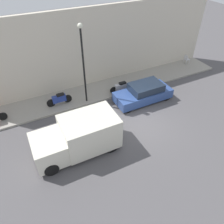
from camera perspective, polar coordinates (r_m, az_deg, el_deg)
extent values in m
plane|color=#514F51|center=(14.21, 7.42, -2.74)|extent=(60.00, 60.00, 0.00)
cube|color=gray|center=(17.24, -0.58, 6.29)|extent=(2.52, 19.35, 0.13)
cube|color=beige|center=(17.06, -2.82, 16.64)|extent=(0.30, 19.35, 5.80)
cube|color=#2D4784|center=(15.86, 8.03, 4.46)|extent=(1.72, 4.13, 0.65)
cube|color=#192333|center=(15.64, 8.86, 6.41)|extent=(1.51, 2.27, 0.53)
cylinder|color=black|center=(14.74, 4.24, 0.80)|extent=(0.20, 0.58, 0.58)
cylinder|color=black|center=(15.77, 1.56, 3.78)|extent=(0.20, 0.58, 0.58)
cylinder|color=black|center=(16.37, 14.15, 3.93)|extent=(0.20, 0.58, 0.58)
cylinder|color=black|center=(17.30, 11.17, 6.49)|extent=(0.20, 0.58, 0.58)
cube|color=silver|center=(11.95, -5.86, -5.04)|extent=(2.10, 2.97, 1.82)
cube|color=silver|center=(11.84, -16.18, -9.27)|extent=(1.99, 1.60, 1.28)
cube|color=#192333|center=(11.58, -17.64, -8.42)|extent=(1.78, 0.88, 0.51)
cylinder|color=black|center=(11.58, -15.53, -14.20)|extent=(0.22, 0.74, 0.74)
cylinder|color=black|center=(12.81, -17.57, -8.11)|extent=(0.22, 0.74, 0.74)
cylinder|color=black|center=(12.13, -0.14, -9.02)|extent=(0.22, 0.74, 0.74)
cylinder|color=black|center=(13.31, -3.68, -3.74)|extent=(0.22, 0.74, 0.74)
cube|color=#B7B7BF|center=(16.51, 2.34, 6.68)|extent=(0.30, 0.96, 0.40)
cube|color=black|center=(16.42, 2.77, 7.56)|extent=(0.27, 0.52, 0.12)
cylinder|color=black|center=(16.34, 0.37, 5.68)|extent=(0.10, 0.54, 0.54)
cylinder|color=black|center=(16.86, 4.22, 6.72)|extent=(0.10, 0.54, 0.54)
cube|color=navy|center=(15.55, -13.66, 3.41)|extent=(0.30, 0.94, 0.47)
cube|color=black|center=(15.41, -13.37, 4.43)|extent=(0.27, 0.51, 0.12)
cylinder|color=black|center=(15.58, -15.65, 2.24)|extent=(0.10, 0.57, 0.57)
cylinder|color=black|center=(15.75, -11.48, 3.45)|extent=(0.10, 0.57, 0.57)
cylinder|color=black|center=(15.57, -26.63, -1.04)|extent=(0.10, 0.55, 0.55)
cylinder|color=black|center=(14.48, -7.37, 11.29)|extent=(0.12, 0.12, 5.18)
sphere|color=silver|center=(13.46, -8.36, 21.43)|extent=(0.31, 0.31, 0.31)
cube|color=silver|center=(21.72, 19.00, 12.91)|extent=(0.40, 0.40, 0.04)
cube|color=silver|center=(21.51, 18.76, 13.36)|extent=(0.40, 0.04, 0.39)
cylinder|color=silver|center=(21.82, 19.51, 12.26)|extent=(0.04, 0.04, 0.40)
cylinder|color=silver|center=(22.03, 18.91, 12.66)|extent=(0.04, 0.04, 0.40)
cylinder|color=silver|center=(21.59, 18.84, 12.13)|extent=(0.04, 0.04, 0.40)
cylinder|color=silver|center=(21.80, 18.24, 12.53)|extent=(0.04, 0.04, 0.40)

